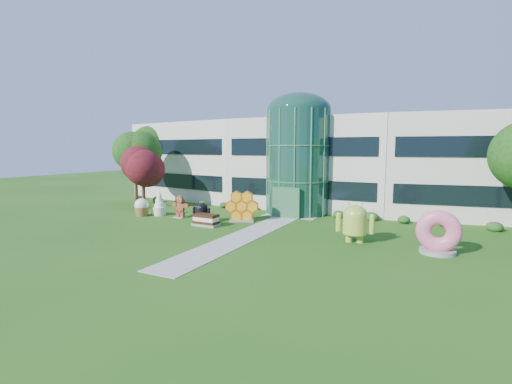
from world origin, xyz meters
The scene contains 14 objects.
ground centered at (0.00, 0.00, 0.00)m, with size 140.00×140.00×0.00m, color #215114.
building centered at (0.00, 18.00, 4.65)m, with size 46.00×15.00×9.30m, color beige, non-canonical shape.
atrium centered at (0.00, 12.00, 4.90)m, with size 6.00×6.00×9.80m, color #194738.
walkway centered at (0.00, 2.00, 0.02)m, with size 2.40×20.00×0.04m, color #9E9E93.
tree_red centered at (-15.50, 7.50, 3.00)m, with size 4.00×4.00×6.00m, color #3F0C14, non-canonical shape.
trees_backdrop centered at (0.00, 13.00, 4.20)m, with size 52.00×8.00×8.40m, color #104010, non-canonical shape.
android_green centered at (7.39, 3.03, 1.48)m, with size 2.62×1.74×2.97m, color #9DBC3C, non-canonical shape.
android_black centered at (-5.63, 3.91, 0.99)m, with size 1.74×1.17×1.98m, color black, non-canonical shape.
donut centered at (12.39, 2.64, 1.33)m, with size 2.56×1.23×2.66m, color #D3506C, non-canonical shape.
gingerbread centered at (-8.59, 4.81, 1.03)m, with size 2.23×0.86×2.06m, color maroon, non-canonical shape.
ice_cream_sandwich centered at (-4.48, 2.90, 0.49)m, with size 2.20×1.10×0.98m, color black, non-canonical shape.
honeycomb centered at (-2.81, 5.89, 1.19)m, with size 3.03×1.08×2.38m, color #FEA119, non-canonical shape.
froyo centered at (-11.07, 4.88, 1.16)m, with size 1.35×1.35×2.32m, color white, non-canonical shape.
cupcake centered at (-12.31, 3.88, 0.83)m, with size 1.39×1.39×1.66m, color white, non-canonical shape.
Camera 1 is at (12.45, -21.57, 6.28)m, focal length 26.00 mm.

